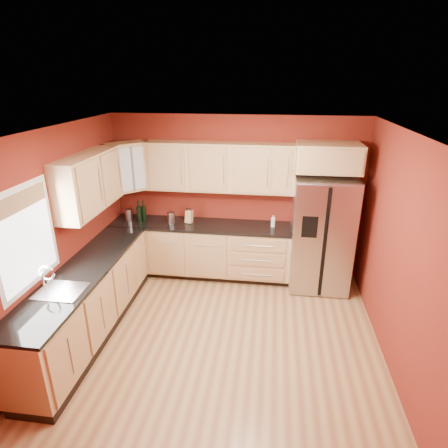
{
  "coord_description": "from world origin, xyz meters",
  "views": [
    {
      "loc": [
        0.57,
        -3.8,
        3.14
      ],
      "look_at": [
        -0.06,
        0.9,
        1.26
      ],
      "focal_mm": 30.0,
      "sensor_mm": 36.0,
      "label": 1
    }
  ],
  "objects_px": {
    "wine_bottle_a": "(139,211)",
    "refrigerator": "(321,233)",
    "soap_dispenser": "(273,221)",
    "knife_block": "(189,217)",
    "canister_left": "(171,218)"
  },
  "relations": [
    {
      "from": "wine_bottle_a",
      "to": "refrigerator",
      "type": "bearing_deg",
      "value": -0.6
    },
    {
      "from": "wine_bottle_a",
      "to": "soap_dispenser",
      "type": "relative_size",
      "value": 1.87
    },
    {
      "from": "knife_block",
      "to": "canister_left",
      "type": "bearing_deg",
      "value": -151.74
    },
    {
      "from": "refrigerator",
      "to": "soap_dispenser",
      "type": "distance_m",
      "value": 0.76
    },
    {
      "from": "knife_block",
      "to": "soap_dispenser",
      "type": "relative_size",
      "value": 1.08
    },
    {
      "from": "wine_bottle_a",
      "to": "knife_block",
      "type": "bearing_deg",
      "value": 5.49
    },
    {
      "from": "soap_dispenser",
      "to": "wine_bottle_a",
      "type": "bearing_deg",
      "value": -178.08
    },
    {
      "from": "wine_bottle_a",
      "to": "soap_dispenser",
      "type": "bearing_deg",
      "value": 1.92
    },
    {
      "from": "wine_bottle_a",
      "to": "knife_block",
      "type": "height_order",
      "value": "wine_bottle_a"
    },
    {
      "from": "refrigerator",
      "to": "canister_left",
      "type": "height_order",
      "value": "refrigerator"
    },
    {
      "from": "refrigerator",
      "to": "wine_bottle_a",
      "type": "bearing_deg",
      "value": 179.4
    },
    {
      "from": "knife_block",
      "to": "wine_bottle_a",
      "type": "bearing_deg",
      "value": -160.97
    },
    {
      "from": "canister_left",
      "to": "knife_block",
      "type": "height_order",
      "value": "knife_block"
    },
    {
      "from": "soap_dispenser",
      "to": "knife_block",
      "type": "bearing_deg",
      "value": 179.77
    },
    {
      "from": "wine_bottle_a",
      "to": "knife_block",
      "type": "relative_size",
      "value": 1.74
    }
  ]
}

